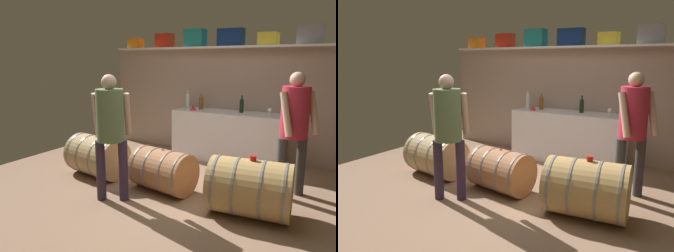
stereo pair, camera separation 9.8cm
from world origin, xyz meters
The scene contains 21 objects.
ground_plane centered at (0.00, 0.60, -0.01)m, with size 6.17×8.00×0.02m, color #8A6951.
back_wall_panel centered at (0.00, 2.40, 0.97)m, with size 4.97×0.10×1.94m, color gray.
high_shelf_board centered at (0.00, 2.25, 1.96)m, with size 4.58×0.40×0.03m, color white.
toolcase_orange centered at (-1.99, 2.25, 2.08)m, with size 0.28×0.19×0.20m, color orange.
toolcase_red centered at (-1.30, 2.25, 2.10)m, with size 0.33×0.22×0.26m, color red.
toolcase_teal centered at (-0.65, 2.25, 2.13)m, with size 0.35×0.29×0.32m, color #1B7D7D.
toolcase_navy centered at (0.02, 2.25, 2.12)m, with size 0.44×0.23×0.30m, color navy.
toolcase_yellow centered at (0.66, 2.25, 2.08)m, with size 0.30×0.25×0.21m, color yellow.
toolcase_grey centered at (1.29, 2.25, 2.12)m, with size 0.38×0.24×0.29m, color gray.
work_cabinet centered at (0.12, 2.03, 0.43)m, with size 1.92×0.62×0.86m, color silver.
wine_bottle_clear centered at (-0.65, 1.97, 1.02)m, with size 0.08×0.08×0.34m.
wine_bottle_dark centered at (0.32, 2.08, 0.99)m, with size 0.07×0.07×0.29m.
wine_bottle_amber centered at (-0.43, 2.08, 0.99)m, with size 0.08×0.08×0.28m.
wine_glass centered at (0.83, 1.91, 0.96)m, with size 0.07×0.07×0.14m.
red_funnel centered at (-0.50, 1.88, 0.91)m, with size 0.11×0.11×0.09m, color red.
wine_barrel_near centered at (1.05, 0.15, 0.33)m, with size 0.95×0.73×0.67m.
wine_barrel_far centered at (-0.16, 0.28, 0.29)m, with size 0.89×0.68×0.58m.
wine_barrel_flank centered at (-1.33, 0.29, 0.31)m, with size 0.96×0.73×0.62m.
tasting_cup centered at (1.07, 0.15, 0.68)m, with size 0.07×0.07×0.05m, color red.
winemaker_pouring centered at (-0.56, -0.28, 0.97)m, with size 0.50×0.44×1.57m.
visitor_tasting centered at (1.35, 0.96, 0.98)m, with size 0.50×0.50×1.60m.
Camera 2 is at (2.06, -3.21, 1.73)m, focal length 34.61 mm.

